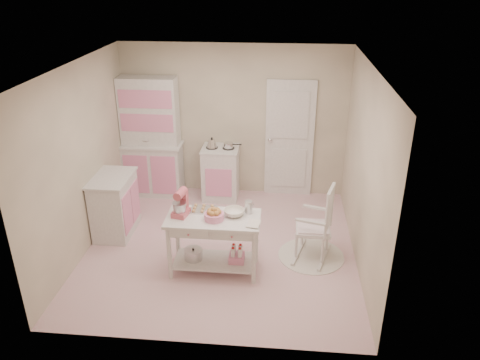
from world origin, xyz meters
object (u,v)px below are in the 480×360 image
at_px(stove, 221,173).
at_px(work_table, 214,244).
at_px(hutch, 151,138).
at_px(rocking_chair, 314,222).
at_px(stand_mixer, 180,203).
at_px(base_cabinet, 115,205).
at_px(bread_basket, 214,216).

bearing_deg(stove, work_table, -84.87).
distance_m(hutch, stove, 1.33).
relative_size(rocking_chair, stand_mixer, 3.24).
bearing_deg(base_cabinet, hutch, 80.88).
relative_size(base_cabinet, bread_basket, 3.68).
distance_m(stand_mixer, bread_basket, 0.46).
bearing_deg(stove, stand_mixer, -96.03).
xyz_separation_m(base_cabinet, stand_mixer, (1.20, -0.81, 0.51)).
bearing_deg(work_table, rocking_chair, 18.70).
bearing_deg(stove, base_cabinet, -136.93).
relative_size(stove, base_cabinet, 1.00).
distance_m(stove, rocking_chair, 2.28).
relative_size(base_cabinet, work_table, 0.77).
xyz_separation_m(stove, stand_mixer, (-0.23, -2.14, 0.51)).
relative_size(hutch, rocking_chair, 1.89).
distance_m(stove, work_table, 2.17).
distance_m(work_table, bread_basket, 0.45).
xyz_separation_m(hutch, bread_basket, (1.41, -2.26, -0.19)).
relative_size(hutch, work_table, 1.73).
distance_m(stove, stand_mixer, 2.21).
height_order(rocking_chair, stand_mixer, stand_mixer).
height_order(rocking_chair, bread_basket, rocking_chair).
relative_size(stove, rocking_chair, 0.84).
relative_size(hutch, bread_basket, 8.32).
bearing_deg(work_table, stand_mixer, 177.27).
height_order(stove, base_cabinet, same).
bearing_deg(base_cabinet, work_table, -27.24).
distance_m(rocking_chair, work_table, 1.39).
relative_size(work_table, bread_basket, 4.80).
relative_size(base_cabinet, rocking_chair, 0.84).
height_order(stove, work_table, stove).
relative_size(hutch, stand_mixer, 6.12).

